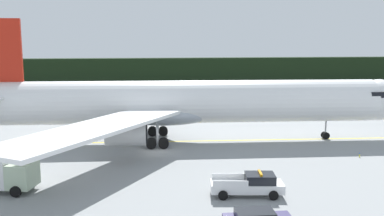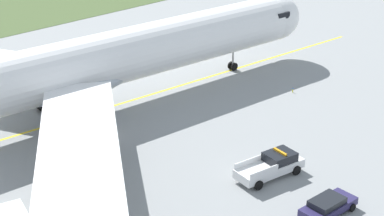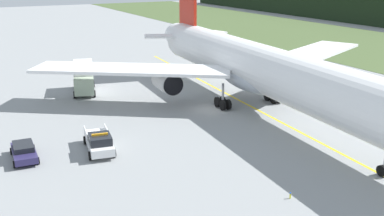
% 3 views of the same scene
% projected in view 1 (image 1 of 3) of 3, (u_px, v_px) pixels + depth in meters
% --- Properties ---
extents(ground, '(320.00, 320.00, 0.00)m').
position_uv_depth(ground, '(157.00, 152.00, 47.55)').
color(ground, gray).
extents(grass_verge, '(320.00, 38.27, 0.04)m').
position_uv_depth(grass_verge, '(141.00, 96.00, 97.73)').
color(grass_verge, '#44572E').
rests_on(grass_verge, ground).
extents(distant_tree_line, '(288.00, 5.65, 7.53)m').
position_uv_depth(distant_tree_line, '(137.00, 71.00, 125.51)').
color(distant_tree_line, black).
rests_on(distant_tree_line, ground).
extents(taxiway_centerline_main, '(74.67, 6.30, 0.01)m').
position_uv_depth(taxiway_centerline_main, '(185.00, 141.00, 52.65)').
color(taxiway_centerline_main, yellow).
rests_on(taxiway_centerline_main, ground).
extents(airliner, '(56.57, 47.38, 14.81)m').
position_uv_depth(airliner, '(178.00, 103.00, 51.87)').
color(airliner, white).
rests_on(airliner, ground).
extents(ops_pickup_truck, '(5.97, 2.97, 1.94)m').
position_uv_depth(ops_pickup_truck, '(250.00, 185.00, 33.83)').
color(ops_pickup_truck, silver).
rests_on(ops_pickup_truck, ground).
extents(taxiway_edge_light_east, '(0.12, 0.12, 0.47)m').
position_uv_depth(taxiway_edge_light_east, '(360.00, 155.00, 45.19)').
color(taxiway_edge_light_east, yellow).
rests_on(taxiway_edge_light_east, ground).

